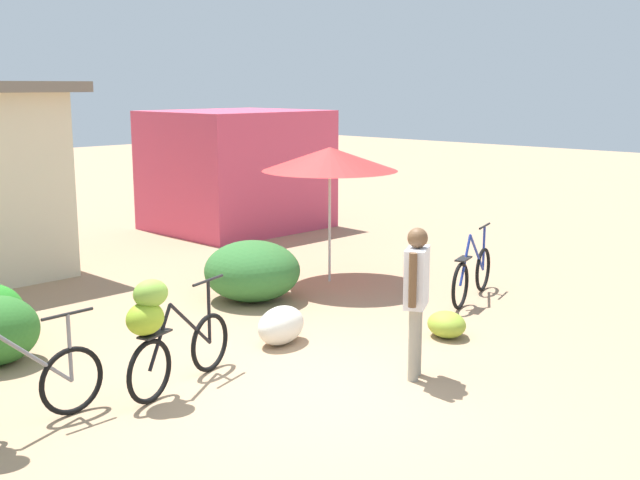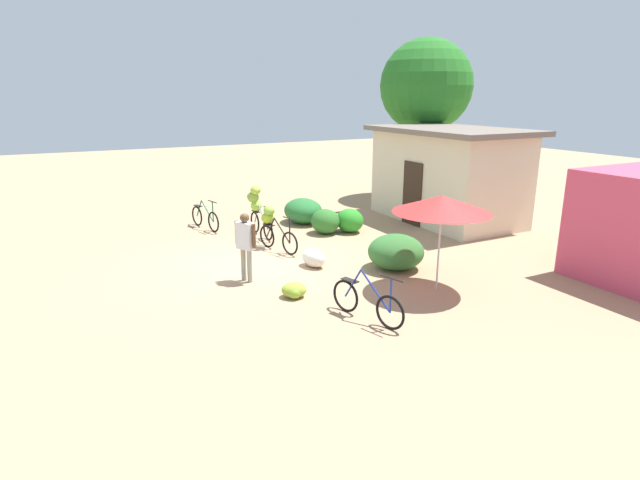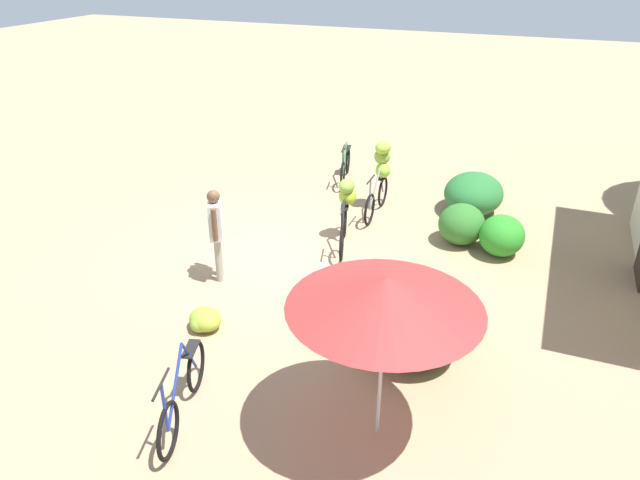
# 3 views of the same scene
# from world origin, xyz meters

# --- Properties ---
(ground_plane) EXTENTS (60.00, 60.00, 0.00)m
(ground_plane) POSITION_xyz_m (0.00, 0.00, 0.00)
(ground_plane) COLOR tan
(hedge_bush_front_left) EXTENTS (1.46, 1.18, 0.80)m
(hedge_bush_front_left) POSITION_xyz_m (-3.27, 2.93, 0.40)
(hedge_bush_front_left) COLOR #276B31
(hedge_bush_front_left) RESTS_ON ground
(hedge_bush_front_right) EXTENTS (0.91, 0.84, 0.74)m
(hedge_bush_front_right) POSITION_xyz_m (-1.77, 2.94, 0.37)
(hedge_bush_front_right) COLOR #2F6D29
(hedge_bush_front_right) RESTS_ON ground
(hedge_bush_mid) EXTENTS (0.91, 0.79, 0.72)m
(hedge_bush_mid) POSITION_xyz_m (-1.59, 3.68, 0.36)
(hedge_bush_mid) COLOR #2B8B26
(hedge_bush_mid) RESTS_ON ground
(hedge_bush_by_door) EXTENTS (1.32, 1.34, 0.83)m
(hedge_bush_by_door) POSITION_xyz_m (1.83, 2.93, 0.42)
(hedge_bush_by_door) COLOR #326D30
(hedge_bush_by_door) RESTS_ON ground
(market_umbrella) EXTENTS (2.04, 2.04, 2.05)m
(market_umbrella) POSITION_xyz_m (3.37, 2.91, 1.87)
(market_umbrella) COLOR beige
(market_umbrella) RESTS_ON ground
(bicycle_leftmost) EXTENTS (1.65, 0.43, 0.96)m
(bicycle_leftmost) POSITION_xyz_m (-3.98, -0.11, 0.35)
(bicycle_leftmost) COLOR black
(bicycle_leftmost) RESTS_ON ground
(bicycle_near_pile) EXTENTS (1.63, 0.44, 1.45)m
(bicycle_near_pile) POSITION_xyz_m (-2.67, 1.11, 0.86)
(bicycle_near_pile) COLOR black
(bicycle_near_pile) RESTS_ON ground
(bicycle_center_loaded) EXTENTS (1.53, 0.56, 1.17)m
(bicycle_center_loaded) POSITION_xyz_m (-1.04, 0.94, 0.69)
(bicycle_center_loaded) COLOR black
(bicycle_center_loaded) RESTS_ON ground
(bicycle_by_shop) EXTENTS (1.66, 0.54, 0.97)m
(bicycle_by_shop) POSITION_xyz_m (3.98, 0.75, 0.35)
(bicycle_by_shop) COLOR black
(bicycle_by_shop) RESTS_ON ground
(banana_pile_on_ground) EXTENTS (0.61, 0.65, 0.31)m
(banana_pile_on_ground) POSITION_xyz_m (2.37, 0.01, 0.15)
(banana_pile_on_ground) COLOR #8FAA33
(banana_pile_on_ground) RESTS_ON ground
(produce_sack) EXTENTS (0.78, 0.59, 0.44)m
(produce_sack) POSITION_xyz_m (0.81, 1.25, 0.22)
(produce_sack) COLOR silver
(produce_sack) RESTS_ON ground
(person_vendor) EXTENTS (0.52, 0.37, 1.56)m
(person_vendor) POSITION_xyz_m (1.02, -0.53, 0.95)
(person_vendor) COLOR gray
(person_vendor) RESTS_ON ground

